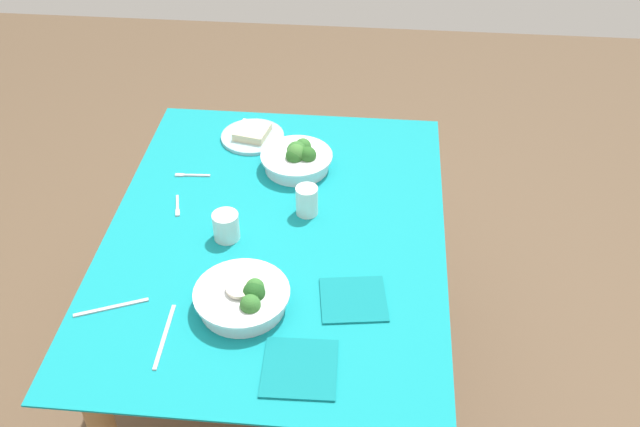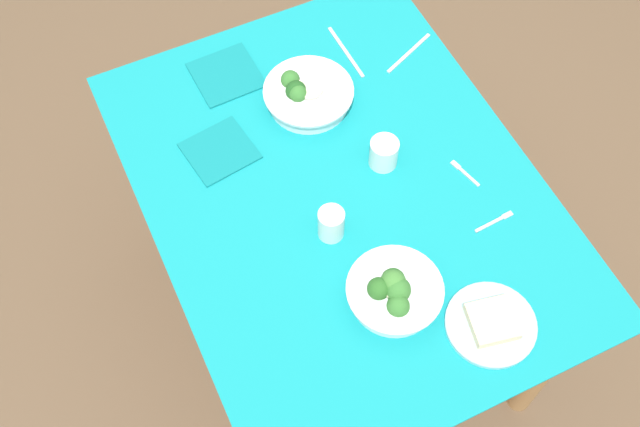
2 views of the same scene
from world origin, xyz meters
name	(u,v)px [view 1 (image 1 of 2)]	position (x,y,z in m)	size (l,w,h in m)	color
ground_plane	(284,392)	(0.00, 0.00, 0.00)	(6.00, 6.00, 0.00)	brown
dining_table	(277,262)	(0.00, 0.00, 0.63)	(1.29, 0.97, 0.75)	teal
broccoli_bowl_far	(244,298)	(-0.30, 0.04, 0.78)	(0.25, 0.25, 0.09)	white
broccoli_bowl_near	(297,159)	(0.32, -0.03, 0.78)	(0.23, 0.23, 0.10)	white
bread_side_plate	(252,135)	(0.48, 0.15, 0.76)	(0.21, 0.21, 0.04)	#99C6D1
water_glass_center	(307,201)	(0.10, -0.08, 0.79)	(0.07, 0.07, 0.09)	silver
water_glass_side	(226,226)	(-0.04, 0.13, 0.79)	(0.08, 0.08, 0.08)	silver
fork_by_far_bowl	(191,175)	(0.25, 0.31, 0.75)	(0.02, 0.11, 0.00)	#B7B7BC
fork_by_near_bowl	(178,207)	(0.09, 0.31, 0.75)	(0.10, 0.04, 0.00)	#B7B7BC
table_knife_left	(111,307)	(-0.34, 0.38, 0.75)	(0.19, 0.01, 0.00)	#B7B7BC
table_knife_right	(165,336)	(-0.42, 0.22, 0.75)	(0.21, 0.01, 0.00)	#B7B7BC
napkin_folded_upper	(300,368)	(-0.49, -0.13, 0.75)	(0.18, 0.18, 0.01)	#0F777D
napkin_folded_lower	(353,300)	(-0.25, -0.24, 0.75)	(0.16, 0.17, 0.01)	#0F777D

